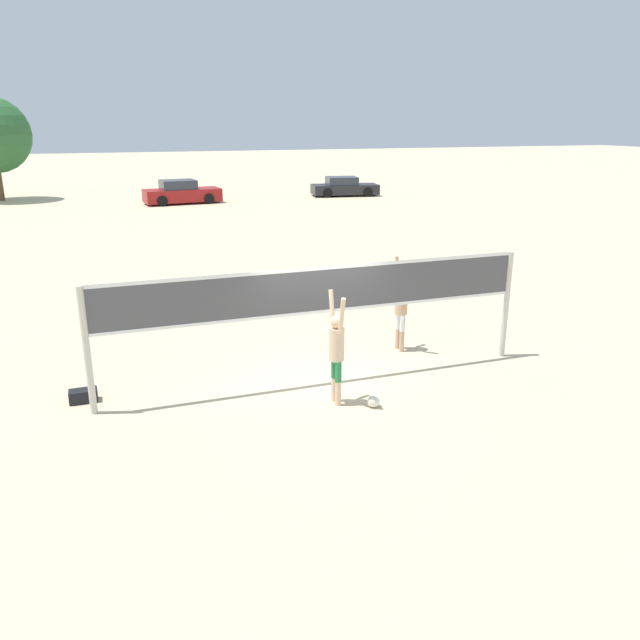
{
  "coord_description": "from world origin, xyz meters",
  "views": [
    {
      "loc": [
        -3.84,
        -10.84,
        4.96
      ],
      "look_at": [
        0.0,
        0.0,
        1.29
      ],
      "focal_mm": 35.0,
      "sensor_mm": 36.0,
      "label": 1
    }
  ],
  "objects_px": {
    "player_blocker": "(401,303)",
    "parked_car_near": "(344,187)",
    "parked_car_mid": "(181,193)",
    "volleyball": "(374,401)",
    "volleyball_net": "(320,300)",
    "gear_bag": "(83,396)",
    "player_spiker": "(336,347)"
  },
  "relations": [
    {
      "from": "player_spiker",
      "to": "parked_car_near",
      "type": "height_order",
      "value": "player_spiker"
    },
    {
      "from": "gear_bag",
      "to": "volleyball_net",
      "type": "bearing_deg",
      "value": -7.27
    },
    {
      "from": "volleyball",
      "to": "player_spiker",
      "type": "bearing_deg",
      "value": 146.65
    },
    {
      "from": "player_blocker",
      "to": "volleyball",
      "type": "bearing_deg",
      "value": -35.11
    },
    {
      "from": "parked_car_near",
      "to": "parked_car_mid",
      "type": "distance_m",
      "value": 11.2
    },
    {
      "from": "parked_car_mid",
      "to": "player_spiker",
      "type": "bearing_deg",
      "value": -97.88
    },
    {
      "from": "player_spiker",
      "to": "gear_bag",
      "type": "height_order",
      "value": "player_spiker"
    },
    {
      "from": "player_blocker",
      "to": "gear_bag",
      "type": "bearing_deg",
      "value": -85.55
    },
    {
      "from": "player_blocker",
      "to": "volleyball",
      "type": "distance_m",
      "value": 3.24
    },
    {
      "from": "player_blocker",
      "to": "parked_car_near",
      "type": "xyz_separation_m",
      "value": [
        10.08,
        28.88,
        -0.52
      ]
    },
    {
      "from": "volleyball_net",
      "to": "parked_car_near",
      "type": "bearing_deg",
      "value": 67.55
    },
    {
      "from": "volleyball_net",
      "to": "player_spiker",
      "type": "height_order",
      "value": "volleyball_net"
    },
    {
      "from": "player_blocker",
      "to": "parked_car_mid",
      "type": "relative_size",
      "value": 0.44
    },
    {
      "from": "volleyball_net",
      "to": "player_blocker",
      "type": "distance_m",
      "value": 2.61
    },
    {
      "from": "volleyball",
      "to": "parked_car_mid",
      "type": "bearing_deg",
      "value": 88.76
    },
    {
      "from": "parked_car_mid",
      "to": "volleyball",
      "type": "bearing_deg",
      "value": -96.77
    },
    {
      "from": "volleyball",
      "to": "parked_car_mid",
      "type": "distance_m",
      "value": 30.9
    },
    {
      "from": "gear_bag",
      "to": "volleyball",
      "type": "bearing_deg",
      "value": -21.92
    },
    {
      "from": "volleyball_net",
      "to": "volleyball",
      "type": "distance_m",
      "value": 2.19
    },
    {
      "from": "volleyball_net",
      "to": "parked_car_mid",
      "type": "height_order",
      "value": "volleyball_net"
    },
    {
      "from": "volleyball",
      "to": "gear_bag",
      "type": "distance_m",
      "value": 5.36
    },
    {
      "from": "gear_bag",
      "to": "parked_car_near",
      "type": "distance_m",
      "value": 33.88
    },
    {
      "from": "volleyball",
      "to": "volleyball_net",
      "type": "bearing_deg",
      "value": 110.16
    },
    {
      "from": "player_blocker",
      "to": "parked_car_near",
      "type": "height_order",
      "value": "player_blocker"
    },
    {
      "from": "volleyball_net",
      "to": "parked_car_mid",
      "type": "xyz_separation_m",
      "value": [
        1.2,
        29.45,
        -1.03
      ]
    },
    {
      "from": "volleyball_net",
      "to": "gear_bag",
      "type": "bearing_deg",
      "value": 172.73
    },
    {
      "from": "parked_car_near",
      "to": "parked_car_mid",
      "type": "height_order",
      "value": "parked_car_mid"
    },
    {
      "from": "player_spiker",
      "to": "volleyball",
      "type": "distance_m",
      "value": 1.21
    },
    {
      "from": "volleyball",
      "to": "parked_car_mid",
      "type": "xyz_separation_m",
      "value": [
        0.67,
        30.88,
        0.54
      ]
    },
    {
      "from": "player_spiker",
      "to": "gear_bag",
      "type": "bearing_deg",
      "value": 69.78
    },
    {
      "from": "volleyball",
      "to": "parked_car_near",
      "type": "height_order",
      "value": "parked_car_near"
    },
    {
      "from": "volleyball_net",
      "to": "parked_car_near",
      "type": "distance_m",
      "value": 32.45
    }
  ]
}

